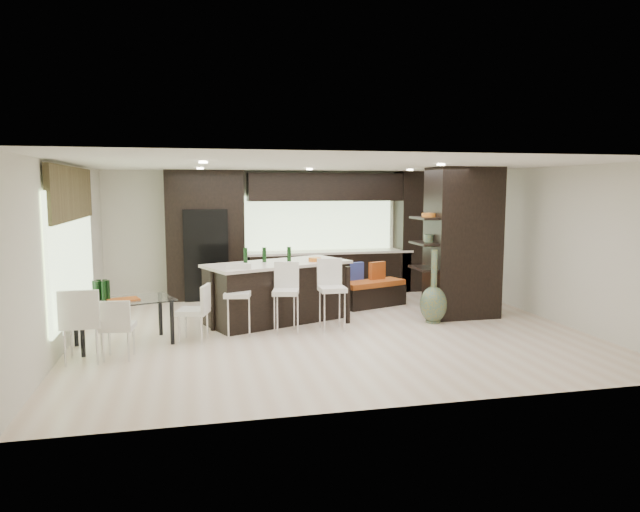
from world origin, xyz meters
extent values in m
plane|color=beige|center=(0.00, 0.00, 0.00)|extent=(8.00, 8.00, 0.00)
cube|color=silver|center=(0.00, 3.50, 1.35)|extent=(8.00, 0.02, 2.70)
cube|color=silver|center=(-4.00, 0.00, 1.35)|extent=(0.02, 7.00, 2.70)
cube|color=silver|center=(4.00, 0.00, 1.35)|extent=(0.02, 7.00, 2.70)
cube|color=white|center=(0.00, 0.00, 2.70)|extent=(8.00, 7.00, 0.02)
cube|color=#B2D199|center=(-3.96, 0.20, 1.35)|extent=(0.04, 3.20, 1.90)
cube|color=#B2D199|center=(0.60, 3.46, 1.55)|extent=(3.40, 0.04, 1.20)
cube|color=brown|center=(-3.93, 0.20, 2.25)|extent=(0.08, 3.00, 0.80)
cube|color=white|center=(0.00, 0.25, 2.68)|extent=(4.00, 3.00, 0.02)
cube|color=black|center=(0.50, 3.17, 1.35)|extent=(6.80, 0.68, 2.70)
cube|color=black|center=(-1.90, 3.12, 0.95)|extent=(0.90, 0.68, 1.90)
cube|color=black|center=(2.60, 0.40, 1.35)|extent=(1.20, 0.80, 2.70)
cube|color=black|center=(-0.73, 0.74, 0.52)|extent=(2.73, 1.93, 1.04)
cube|color=white|center=(-1.50, -0.10, 0.46)|extent=(0.47, 0.47, 0.91)
cube|color=white|center=(-0.73, -0.10, 0.46)|extent=(0.49, 0.49, 0.92)
cube|color=white|center=(0.04, -0.11, 0.47)|extent=(0.42, 0.42, 0.95)
cube|color=black|center=(1.29, 1.58, 0.25)|extent=(1.41, 0.92, 0.51)
cube|color=white|center=(-3.19, -0.31, 0.34)|extent=(1.59, 1.20, 0.68)
cube|color=white|center=(-3.19, -1.00, 0.39)|extent=(0.47, 0.47, 0.78)
cube|color=white|center=(-3.64, -1.04, 0.47)|extent=(0.51, 0.51, 0.94)
cube|color=white|center=(-2.19, -0.31, 0.40)|extent=(0.54, 0.54, 0.81)
camera|label=1|loc=(-2.18, -9.04, 2.34)|focal=32.00mm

